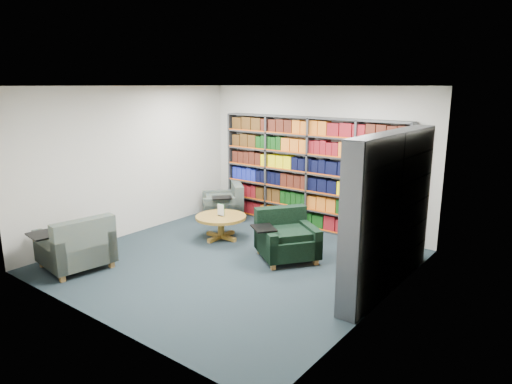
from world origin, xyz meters
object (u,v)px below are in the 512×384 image
Objects in this scene: chair_green_right at (285,239)px; coffee_table at (221,220)px; chair_teal_front at (78,248)px; chair_teal_left at (226,204)px.

chair_green_right reaches higher than coffee_table.
coffee_table is at bearing 71.86° from chair_teal_front.
chair_teal_left is at bearing 127.08° from coffee_table.
coffee_table is (0.80, 2.44, 0.01)m from chair_teal_front.
chair_green_right is at bearing 46.33° from chair_teal_front.
chair_teal_front is at bearing -108.14° from coffee_table.
chair_teal_left is 1.38m from coffee_table.
chair_green_right is at bearing -26.52° from chair_teal_left.
chair_teal_front is (0.03, -3.54, 0.04)m from chair_teal_left.
chair_green_right is at bearing -2.01° from coffee_table.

